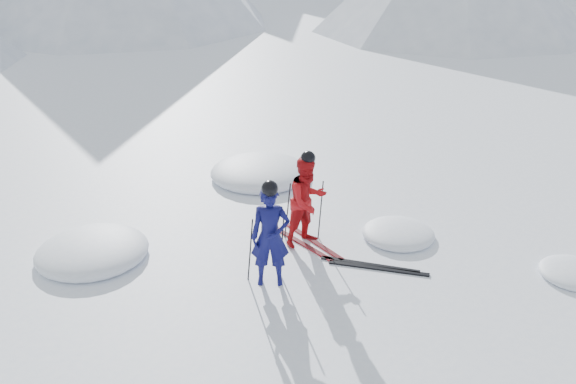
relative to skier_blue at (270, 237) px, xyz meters
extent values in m
plane|color=white|center=(2.02, 0.54, -0.85)|extent=(160.00, 160.00, 0.00)
imported|color=#0C0D4C|center=(0.00, 0.00, 0.00)|extent=(0.70, 0.54, 1.71)
imported|color=#B40E12|center=(0.93, 1.12, -0.01)|extent=(1.00, 0.91, 1.68)
cylinder|color=black|center=(-0.30, 0.15, -0.28)|extent=(0.12, 0.08, 1.13)
cylinder|color=black|center=(0.25, 0.25, -0.28)|extent=(0.12, 0.07, 1.14)
cylinder|color=black|center=(0.63, 1.37, -0.29)|extent=(0.11, 0.09, 1.12)
cylinder|color=black|center=(1.23, 1.27, -0.29)|extent=(0.11, 0.08, 1.12)
cube|color=black|center=(0.81, 1.12, -0.84)|extent=(0.80, 1.58, 0.03)
cube|color=black|center=(1.05, 1.12, -0.84)|extent=(0.70, 1.62, 0.03)
cube|color=black|center=(1.76, 0.08, -0.84)|extent=(1.50, 0.95, 0.03)
cube|color=black|center=(1.86, -0.07, -0.84)|extent=(1.53, 0.90, 0.03)
ellipsoid|color=white|center=(-2.85, 1.61, -0.85)|extent=(1.96, 1.96, 0.43)
ellipsoid|color=white|center=(2.65, 0.91, -0.85)|extent=(1.35, 1.35, 0.30)
ellipsoid|color=white|center=(0.75, 4.33, -0.85)|extent=(2.27, 2.27, 0.50)
ellipsoid|color=white|center=(4.93, -1.07, -0.85)|extent=(1.13, 1.13, 0.25)
camera|label=1|loc=(-1.84, -8.22, 4.66)|focal=38.00mm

